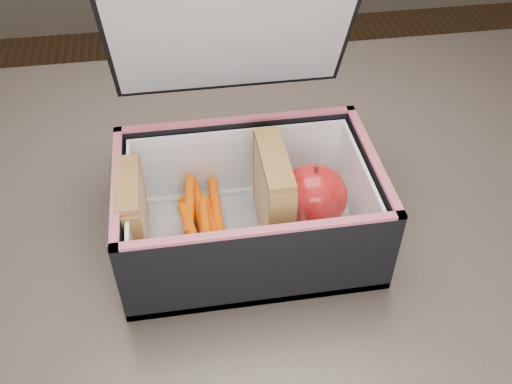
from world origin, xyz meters
TOP-DOWN VIEW (x-y plane):
  - kitchen_table at (0.00, 0.00)m, footprint 1.20×0.80m
  - lunch_bag at (-0.06, -0.03)m, footprint 0.28×0.26m
  - plastic_tub at (-0.11, -0.04)m, footprint 0.19×0.14m
  - sandwich_left at (-0.18, -0.04)m, footprint 0.02×0.08m
  - sandwich_right at (-0.03, -0.04)m, footprint 0.03×0.10m
  - carrot_sticks at (-0.11, -0.03)m, footprint 0.05×0.14m
  - paper_napkin at (0.01, -0.03)m, footprint 0.11×0.11m
  - red_apple at (0.01, -0.03)m, footprint 0.10×0.10m

SIDE VIEW (x-z plane):
  - kitchen_table at x=0.00m, z-range 0.28..1.03m
  - paper_napkin at x=0.01m, z-range 0.76..0.77m
  - carrot_sticks at x=-0.11m, z-range 0.77..0.80m
  - plastic_tub at x=-0.11m, z-range 0.76..0.84m
  - red_apple at x=0.01m, z-range 0.77..0.85m
  - lunch_bag at x=-0.06m, z-range 0.68..0.94m
  - sandwich_left at x=-0.18m, z-range 0.77..0.86m
  - sandwich_right at x=-0.03m, z-range 0.77..0.87m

